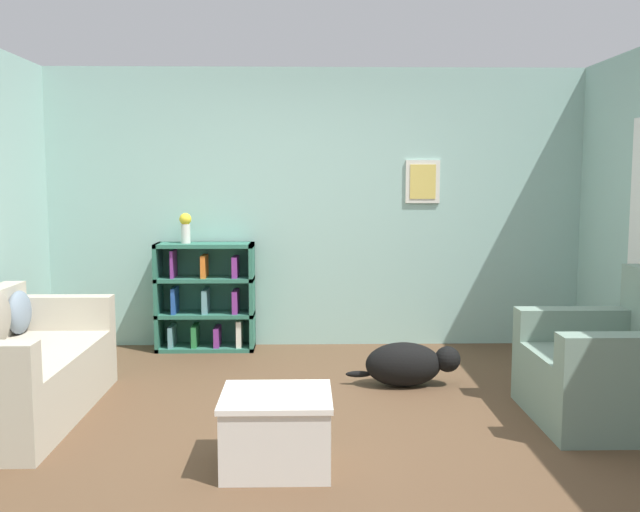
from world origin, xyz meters
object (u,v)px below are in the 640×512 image
at_px(recliner_chair, 616,369).
at_px(dog, 408,364).
at_px(bookshelf, 206,298).
at_px(coffee_table, 276,428).
at_px(couch, 10,370).
at_px(vase, 186,226).

bearing_deg(recliner_chair, dog, 147.28).
bearing_deg(recliner_chair, bookshelf, 145.39).
xyz_separation_m(coffee_table, dog, (0.94, 1.51, -0.05)).
height_order(coffee_table, dog, coffee_table).
bearing_deg(recliner_chair, couch, 177.90).
xyz_separation_m(recliner_chair, dog, (-1.25, 0.80, -0.17)).
height_order(couch, recliner_chair, recliner_chair).
bearing_deg(couch, bookshelf, 61.04).
xyz_separation_m(bookshelf, coffee_table, (0.75, -2.74, -0.26)).
distance_m(couch, dog, 2.82).
xyz_separation_m(couch, recliner_chair, (3.99, -0.15, 0.02)).
xyz_separation_m(couch, dog, (2.74, 0.65, -0.15)).
height_order(couch, dog, couch).
height_order(bookshelf, dog, bookshelf).
distance_m(coffee_table, dog, 1.78).
bearing_deg(vase, bookshelf, 6.91).
relative_size(bookshelf, coffee_table, 1.64).
height_order(couch, coffee_table, couch).
bearing_deg(dog, recliner_chair, -32.72).
distance_m(dog, vase, 2.43).
height_order(couch, bookshelf, bookshelf).
distance_m(couch, recliner_chair, 3.99).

